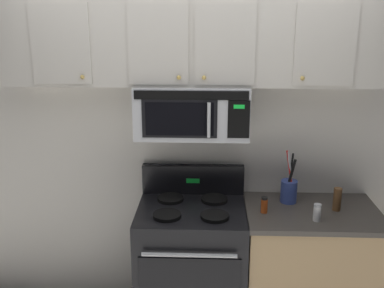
{
  "coord_description": "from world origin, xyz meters",
  "views": [
    {
      "loc": [
        0.12,
        -2.5,
        2.24
      ],
      "look_at": [
        0.0,
        0.49,
        1.35
      ],
      "focal_mm": 42.64,
      "sensor_mm": 36.0,
      "label": 1
    }
  ],
  "objects_px": {
    "pepper_mill": "(337,199)",
    "spice_jar": "(264,205)",
    "over_range_microwave": "(192,110)",
    "stove_range": "(192,263)",
    "salt_shaker": "(317,213)",
    "utensil_crock_blue": "(289,189)"
  },
  "relations": [
    {
      "from": "pepper_mill",
      "to": "spice_jar",
      "type": "bearing_deg",
      "value": -173.34
    },
    {
      "from": "over_range_microwave",
      "to": "pepper_mill",
      "type": "distance_m",
      "value": 1.17
    },
    {
      "from": "stove_range",
      "to": "pepper_mill",
      "type": "height_order",
      "value": "stove_range"
    },
    {
      "from": "over_range_microwave",
      "to": "salt_shaker",
      "type": "height_order",
      "value": "over_range_microwave"
    },
    {
      "from": "stove_range",
      "to": "spice_jar",
      "type": "relative_size",
      "value": 9.86
    },
    {
      "from": "stove_range",
      "to": "pepper_mill",
      "type": "xyz_separation_m",
      "value": [
        1.0,
        0.01,
        0.51
      ]
    },
    {
      "from": "salt_shaker",
      "to": "spice_jar",
      "type": "relative_size",
      "value": 1.03
    },
    {
      "from": "over_range_microwave",
      "to": "pepper_mill",
      "type": "bearing_deg",
      "value": -5.98
    },
    {
      "from": "salt_shaker",
      "to": "pepper_mill",
      "type": "height_order",
      "value": "pepper_mill"
    },
    {
      "from": "stove_range",
      "to": "utensil_crock_blue",
      "type": "height_order",
      "value": "utensil_crock_blue"
    },
    {
      "from": "salt_shaker",
      "to": "pepper_mill",
      "type": "distance_m",
      "value": 0.24
    },
    {
      "from": "over_range_microwave",
      "to": "pepper_mill",
      "type": "relative_size",
      "value": 4.7
    },
    {
      "from": "pepper_mill",
      "to": "spice_jar",
      "type": "height_order",
      "value": "pepper_mill"
    },
    {
      "from": "utensil_crock_blue",
      "to": "pepper_mill",
      "type": "bearing_deg",
      "value": -22.33
    },
    {
      "from": "over_range_microwave",
      "to": "salt_shaker",
      "type": "distance_m",
      "value": 1.07
    },
    {
      "from": "stove_range",
      "to": "over_range_microwave",
      "type": "distance_m",
      "value": 1.11
    },
    {
      "from": "salt_shaker",
      "to": "stove_range",
      "type": "bearing_deg",
      "value": 169.15
    },
    {
      "from": "stove_range",
      "to": "over_range_microwave",
      "type": "relative_size",
      "value": 1.47
    },
    {
      "from": "pepper_mill",
      "to": "spice_jar",
      "type": "relative_size",
      "value": 1.42
    },
    {
      "from": "stove_range",
      "to": "pepper_mill",
      "type": "bearing_deg",
      "value": 0.64
    },
    {
      "from": "utensil_crock_blue",
      "to": "pepper_mill",
      "type": "distance_m",
      "value": 0.34
    },
    {
      "from": "utensil_crock_blue",
      "to": "spice_jar",
      "type": "height_order",
      "value": "utensil_crock_blue"
    }
  ]
}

